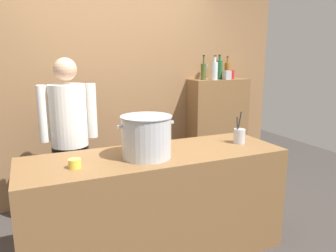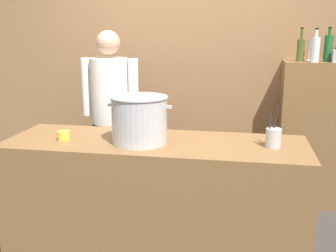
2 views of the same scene
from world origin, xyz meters
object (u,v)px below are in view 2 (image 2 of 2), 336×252
(utensil_crock, at_px, (273,137))
(wine_bottle_clear, at_px, (315,49))
(stockpot_large, at_px, (140,120))
(wine_bottle_green, at_px, (328,48))
(wine_bottle_olive, at_px, (301,49))
(chef, at_px, (111,109))
(butter_jar, at_px, (64,136))
(wine_glass_short, at_px, (310,46))

(utensil_crock, distance_m, wine_bottle_clear, 1.27)
(stockpot_large, bearing_deg, wine_bottle_clear, 41.03)
(utensil_crock, bearing_deg, stockpot_large, -176.82)
(stockpot_large, distance_m, utensil_crock, 0.91)
(utensil_crock, distance_m, wine_bottle_green, 1.40)
(wine_bottle_clear, bearing_deg, wine_bottle_green, 36.36)
(wine_bottle_green, xyz_separation_m, wine_bottle_olive, (-0.24, -0.02, -0.01))
(stockpot_large, xyz_separation_m, wine_bottle_clear, (1.30, 1.14, 0.43))
(chef, distance_m, wine_bottle_green, 2.03)
(butter_jar, xyz_separation_m, wine_bottle_olive, (1.74, 1.24, 0.56))
(wine_bottle_clear, xyz_separation_m, wine_glass_short, (-0.02, 0.18, 0.02))
(utensil_crock, height_order, wine_bottle_olive, wine_bottle_olive)
(stockpot_large, xyz_separation_m, butter_jar, (-0.55, -0.03, -0.13))
(utensil_crock, distance_m, wine_bottle_olive, 1.30)
(chef, bearing_deg, wine_bottle_clear, -169.06)
(wine_glass_short, bearing_deg, wine_bottle_clear, -83.24)
(chef, xyz_separation_m, wine_bottle_green, (1.91, 0.41, 0.54))
(wine_bottle_green, bearing_deg, butter_jar, -147.58)
(wine_bottle_clear, bearing_deg, butter_jar, -147.86)
(utensil_crock, relative_size, wine_bottle_clear, 0.97)
(utensil_crock, xyz_separation_m, wine_glass_short, (0.38, 1.27, 0.55))
(stockpot_large, relative_size, wine_bottle_clear, 1.54)
(wine_bottle_green, height_order, wine_bottle_olive, wine_bottle_green)
(utensil_crock, xyz_separation_m, wine_bottle_olive, (0.28, 1.16, 0.52))
(utensil_crock, relative_size, wine_bottle_olive, 0.95)
(butter_jar, relative_size, wine_bottle_green, 0.29)
(chef, relative_size, wine_bottle_green, 5.48)
(stockpot_large, distance_m, wine_bottle_clear, 1.78)
(butter_jar, height_order, wine_bottle_clear, wine_bottle_clear)
(stockpot_large, distance_m, wine_bottle_olive, 1.75)
(stockpot_large, bearing_deg, utensil_crock, 3.18)
(chef, height_order, wine_bottle_olive, wine_bottle_olive)
(wine_bottle_green, bearing_deg, stockpot_large, -139.35)
(stockpot_large, height_order, utensil_crock, stockpot_large)
(wine_bottle_clear, relative_size, wine_bottle_green, 0.97)
(butter_jar, distance_m, wine_bottle_green, 2.42)
(utensil_crock, bearing_deg, wine_glass_short, 73.47)
(utensil_crock, relative_size, wine_glass_short, 1.52)
(stockpot_large, bearing_deg, wine_bottle_green, 40.65)
(wine_bottle_clear, bearing_deg, chef, -169.83)
(wine_bottle_olive, distance_m, wine_glass_short, 0.14)
(chef, height_order, utensil_crock, chef)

